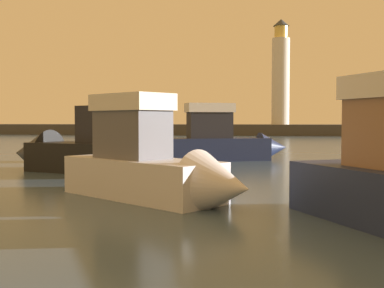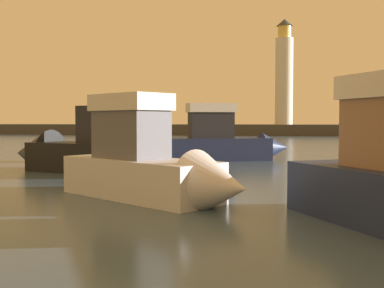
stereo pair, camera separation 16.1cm
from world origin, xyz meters
name	(u,v)px [view 1 (the left image)]	position (x,y,z in m)	size (l,w,h in m)	color
ground_plane	(257,149)	(0.00, 35.61, 0.00)	(220.00, 220.00, 0.00)	#384C60
breakwater	(263,130)	(0.00, 71.21, 0.79)	(87.16, 6.86, 1.59)	#423F3D
lighthouse	(281,75)	(2.55, 71.21, 8.94)	(2.59, 2.59, 15.52)	silver
motorboat_1	(155,165)	(-2.04, 11.37, 0.93)	(6.04, 4.84, 3.11)	silver
motorboat_2	(74,152)	(-7.23, 18.11, 0.79)	(7.47, 4.05, 3.13)	black
motorboat_3	(227,142)	(-1.31, 24.60, 1.00)	(6.88, 4.04, 3.22)	#1E284C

